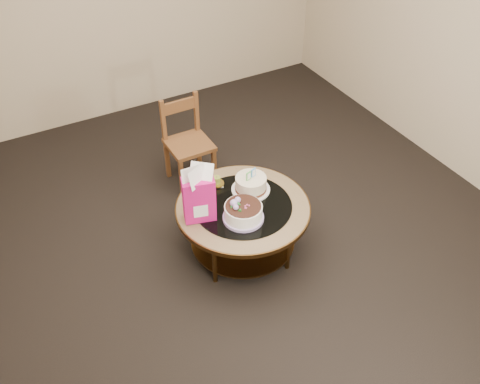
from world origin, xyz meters
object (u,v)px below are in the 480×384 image
cream_cake (251,184)px  coffee_table (243,213)px  dining_chair (187,142)px  decorated_cake (243,213)px  gift_bag (199,194)px

cream_cake → coffee_table: bearing=-157.0°
dining_chair → cream_cake: bearing=-82.2°
dining_chair → decorated_cake: bearing=-94.4°
cream_cake → dining_chair: 0.92m
decorated_cake → cream_cake: (0.21, 0.26, 0.00)m
decorated_cake → gift_bag: gift_bag is taller
coffee_table → decorated_cake: (-0.07, -0.13, 0.14)m
cream_cake → dining_chair: size_ratio=0.37×
coffee_table → cream_cake: 0.23m
decorated_cake → cream_cake: bearing=50.6°
decorated_cake → dining_chair: dining_chair is taller
coffee_table → gift_bag: 0.46m
coffee_table → dining_chair: bearing=89.4°
cream_cake → dining_chair: dining_chair is taller
decorated_cake → gift_bag: bearing=148.3°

